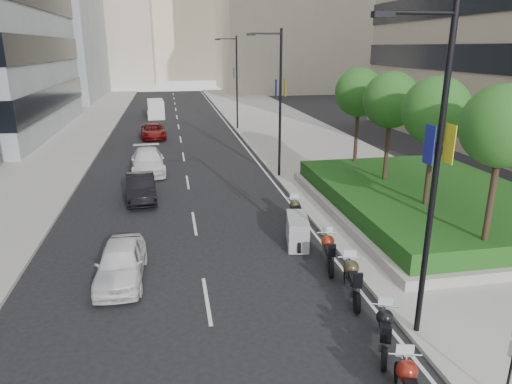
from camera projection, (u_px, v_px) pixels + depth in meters
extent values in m
plane|color=black|center=(280.00, 377.00, 11.52)|extent=(160.00, 160.00, 0.00)
cube|color=#9E9B93|center=(299.00, 138.00, 41.18)|extent=(10.00, 100.00, 0.15)
cube|color=#9E9B93|center=(52.00, 148.00, 37.46)|extent=(8.00, 100.00, 0.15)
cube|color=silver|center=(241.00, 141.00, 40.26)|extent=(0.12, 100.00, 0.01)
cube|color=silver|center=(181.00, 144.00, 39.34)|extent=(0.12, 100.00, 0.01)
cube|color=#B7AD93|center=(88.00, 3.00, 96.80)|extent=(26.00, 24.00, 34.00)
cube|color=#B7AD93|center=(180.00, 3.00, 118.47)|extent=(30.00, 24.00, 38.00)
cube|color=#A09D95|center=(429.00, 208.00, 22.55)|extent=(10.00, 14.00, 0.40)
cube|color=#144814|center=(430.00, 197.00, 22.37)|extent=(9.40, 13.40, 0.80)
cylinder|color=#332319|center=(489.00, 208.00, 16.00)|extent=(0.22, 0.22, 4.00)
sphere|color=#174816|center=(503.00, 126.00, 15.12)|extent=(2.80, 2.80, 2.80)
cylinder|color=#332319|center=(428.00, 178.00, 19.74)|extent=(0.22, 0.22, 4.00)
sphere|color=#174816|center=(436.00, 110.00, 18.86)|extent=(2.80, 2.80, 2.80)
cylinder|color=#332319|center=(386.00, 157.00, 23.49)|extent=(0.22, 0.22, 4.00)
sphere|color=#174816|center=(391.00, 100.00, 22.61)|extent=(2.80, 2.80, 2.80)
cylinder|color=#332319|center=(356.00, 142.00, 27.23)|extent=(0.22, 0.22, 4.00)
sphere|color=#174816|center=(359.00, 92.00, 26.35)|extent=(2.80, 2.80, 2.80)
cylinder|color=black|center=(434.00, 186.00, 11.85)|extent=(0.16, 0.16, 9.00)
cylinder|color=black|center=(420.00, 13.00, 10.42)|extent=(1.80, 0.10, 0.10)
cube|color=black|center=(383.00, 14.00, 10.28)|extent=(0.50, 0.22, 0.14)
cube|color=yellow|center=(449.00, 144.00, 11.57)|extent=(0.02, 0.45, 1.00)
cube|color=navy|center=(429.00, 145.00, 11.47)|extent=(0.02, 0.45, 1.00)
cylinder|color=black|center=(280.00, 106.00, 27.77)|extent=(0.16, 0.16, 9.00)
cylinder|color=black|center=(266.00, 33.00, 26.34)|extent=(1.80, 0.10, 0.10)
cube|color=black|center=(251.00, 34.00, 26.19)|extent=(0.50, 0.22, 0.14)
cube|color=yellow|center=(285.00, 88.00, 27.49)|extent=(0.02, 0.45, 1.00)
cube|color=navy|center=(276.00, 88.00, 27.39)|extent=(0.02, 0.45, 1.00)
cylinder|color=black|center=(237.00, 84.00, 44.62)|extent=(0.16, 0.16, 9.00)
cylinder|color=black|center=(227.00, 39.00, 43.19)|extent=(1.80, 0.10, 0.10)
cube|color=black|center=(217.00, 39.00, 43.05)|extent=(0.50, 0.22, 0.14)
cube|color=yellow|center=(240.00, 72.00, 44.34)|extent=(0.02, 0.45, 1.00)
cube|color=navy|center=(234.00, 73.00, 44.24)|extent=(0.02, 0.45, 1.00)
cylinder|color=black|center=(512.00, 363.00, 10.12)|extent=(0.06, 0.06, 2.50)
cylinder|color=black|center=(399.00, 375.00, 11.09)|extent=(0.29, 0.65, 0.64)
sphere|color=maroon|center=(407.00, 371.00, 10.41)|extent=(0.50, 0.50, 0.50)
cylinder|color=silver|center=(405.00, 355.00, 10.60)|extent=(0.75, 0.25, 0.05)
cylinder|color=black|center=(384.00, 359.00, 11.69)|extent=(0.37, 0.61, 0.62)
cylinder|color=black|center=(383.00, 324.00, 13.17)|extent=(0.37, 0.61, 0.62)
cube|color=silver|center=(384.00, 336.00, 12.33)|extent=(0.62, 0.89, 0.42)
sphere|color=black|center=(385.00, 317.00, 12.52)|extent=(0.48, 0.48, 0.48)
cube|color=black|center=(385.00, 333.00, 11.96)|extent=(0.56, 0.80, 0.16)
cylinder|color=silver|center=(385.00, 305.00, 12.71)|extent=(0.69, 0.35, 0.05)
cylinder|color=black|center=(357.00, 303.00, 14.22)|extent=(0.27, 0.69, 0.68)
cylinder|color=black|center=(347.00, 276.00, 15.89)|extent=(0.27, 0.69, 0.68)
cube|color=silver|center=(352.00, 284.00, 14.94)|extent=(0.51, 0.98, 0.46)
sphere|color=#332E1C|center=(351.00, 268.00, 15.16)|extent=(0.53, 0.53, 0.53)
cube|color=black|center=(355.00, 280.00, 14.52)|extent=(0.47, 0.87, 0.18)
cylinder|color=silver|center=(350.00, 257.00, 15.37)|extent=(0.80, 0.22, 0.05)
cylinder|color=black|center=(331.00, 269.00, 16.39)|extent=(0.26, 0.67, 0.65)
cylinder|color=black|center=(325.00, 249.00, 18.00)|extent=(0.26, 0.67, 0.65)
cube|color=silver|center=(329.00, 255.00, 17.09)|extent=(0.49, 0.94, 0.44)
sphere|color=maroon|center=(328.00, 241.00, 17.30)|extent=(0.51, 0.51, 0.51)
cube|color=black|center=(330.00, 250.00, 16.68)|extent=(0.45, 0.84, 0.17)
cylinder|color=silver|center=(327.00, 233.00, 17.50)|extent=(0.77, 0.21, 0.05)
cylinder|color=black|center=(299.00, 246.00, 18.39)|extent=(0.23, 0.61, 0.60)
cylinder|color=black|center=(296.00, 231.00, 19.87)|extent=(0.23, 0.61, 0.60)
cube|color=gray|center=(297.00, 231.00, 19.03)|extent=(1.20, 2.16, 1.21)
cylinder|color=black|center=(297.00, 225.00, 20.44)|extent=(0.22, 0.66, 0.65)
cylinder|color=black|center=(293.00, 212.00, 22.03)|extent=(0.22, 0.66, 0.65)
cube|color=silver|center=(296.00, 215.00, 21.13)|extent=(0.45, 0.92, 0.44)
sphere|color=#34331D|center=(295.00, 205.00, 21.34)|extent=(0.50, 0.50, 0.50)
cube|color=black|center=(297.00, 211.00, 20.73)|extent=(0.41, 0.82, 0.17)
cylinder|color=silver|center=(294.00, 198.00, 21.54)|extent=(0.77, 0.17, 0.05)
imported|color=white|center=(121.00, 262.00, 16.11)|extent=(1.72, 4.06, 1.37)
imported|color=black|center=(141.00, 187.00, 24.68)|extent=(1.83, 4.33, 1.39)
imported|color=white|center=(148.00, 161.00, 30.12)|extent=(2.44, 5.32, 1.51)
imported|color=maroon|center=(153.00, 131.00, 41.48)|extent=(2.45, 4.77, 1.29)
cube|color=white|center=(156.00, 109.00, 53.84)|extent=(2.07, 4.84, 1.99)
cube|color=white|center=(156.00, 115.00, 52.29)|extent=(1.86, 1.24, 1.04)
cylinder|color=black|center=(149.00, 117.00, 52.30)|extent=(0.24, 0.66, 0.66)
cylinder|color=black|center=(163.00, 116.00, 52.57)|extent=(0.24, 0.66, 0.66)
cylinder|color=black|center=(150.00, 113.00, 55.32)|extent=(0.24, 0.66, 0.66)
cylinder|color=black|center=(163.00, 113.00, 55.59)|extent=(0.24, 0.66, 0.66)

